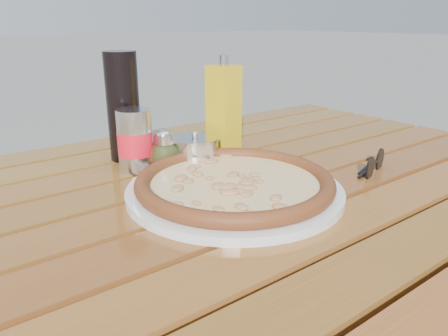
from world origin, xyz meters
TOP-DOWN VIEW (x-y plane):
  - table at (0.00, -0.00)m, footprint 1.40×0.90m
  - plate at (-0.02, -0.03)m, footprint 0.45×0.45m
  - pizza at (-0.02, -0.03)m, footprint 0.41×0.41m
  - pepper_shaker at (-0.07, 0.18)m, footprint 0.07×0.07m
  - oregano_shaker at (-0.04, 0.15)m, footprint 0.07×0.07m
  - dark_bottle at (-0.07, 0.26)m, footprint 0.07×0.07m
  - soda_can at (-0.09, 0.18)m, footprint 0.07×0.07m
  - olive_oil_cruet at (0.11, 0.17)m, footprint 0.06×0.06m
  - parmesan_tin at (0.02, 0.14)m, footprint 0.12×0.12m
  - sunglasses at (0.26, -0.10)m, footprint 0.11×0.06m

SIDE VIEW (x-z plane):
  - table at x=0.00m, z-range 0.30..1.05m
  - plate at x=-0.02m, z-range 0.75..0.76m
  - sunglasses at x=0.26m, z-range 0.74..0.79m
  - pizza at x=-0.02m, z-range 0.76..0.79m
  - parmesan_tin at x=0.02m, z-range 0.74..0.82m
  - pepper_shaker at x=-0.07m, z-range 0.75..0.83m
  - oregano_shaker at x=-0.04m, z-range 0.75..0.83m
  - soda_can at x=-0.09m, z-range 0.75..0.87m
  - olive_oil_cruet at x=0.11m, z-range 0.74..0.95m
  - dark_bottle at x=-0.07m, z-range 0.75..0.97m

